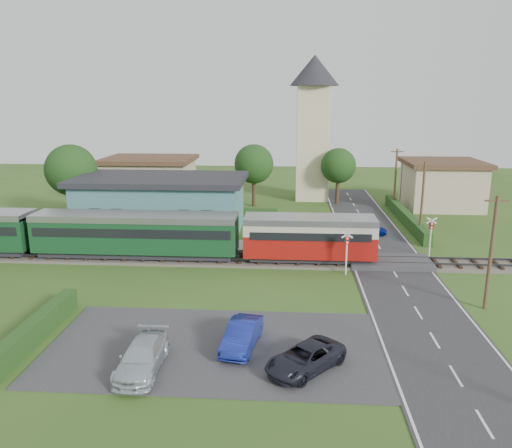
# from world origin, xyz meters

# --- Properties ---
(ground) EXTENTS (120.00, 120.00, 0.00)m
(ground) POSITION_xyz_m (0.00, 0.00, 0.00)
(ground) COLOR #2D4C19
(railway_track) EXTENTS (76.00, 3.20, 0.49)m
(railway_track) POSITION_xyz_m (0.00, 2.00, 0.11)
(railway_track) COLOR #4C443D
(railway_track) RESTS_ON ground
(road) EXTENTS (6.00, 70.00, 0.05)m
(road) POSITION_xyz_m (10.00, 0.00, 0.03)
(road) COLOR #28282B
(road) RESTS_ON ground
(car_park) EXTENTS (17.00, 9.00, 0.08)m
(car_park) POSITION_xyz_m (-1.50, -12.00, 0.04)
(car_park) COLOR #333335
(car_park) RESTS_ON ground
(crossing_deck) EXTENTS (6.20, 3.40, 0.45)m
(crossing_deck) POSITION_xyz_m (10.00, 2.00, 0.23)
(crossing_deck) COLOR #333335
(crossing_deck) RESTS_ON ground
(platform) EXTENTS (30.00, 3.00, 0.45)m
(platform) POSITION_xyz_m (-10.00, 5.20, 0.23)
(platform) COLOR gray
(platform) RESTS_ON ground
(equipment_hut) EXTENTS (2.30, 2.30, 2.55)m
(equipment_hut) POSITION_xyz_m (-18.00, 5.20, 1.75)
(equipment_hut) COLOR beige
(equipment_hut) RESTS_ON platform
(station_building) EXTENTS (16.00, 9.00, 5.30)m
(station_building) POSITION_xyz_m (-10.00, 10.99, 2.69)
(station_building) COLOR slate
(station_building) RESTS_ON ground
(train) EXTENTS (43.20, 2.90, 3.40)m
(train) POSITION_xyz_m (-12.97, 2.00, 2.18)
(train) COLOR #232328
(train) RESTS_ON ground
(church_tower) EXTENTS (6.00, 6.00, 17.60)m
(church_tower) POSITION_xyz_m (5.00, 28.00, 10.23)
(church_tower) COLOR beige
(church_tower) RESTS_ON ground
(house_west) EXTENTS (10.80, 8.80, 5.50)m
(house_west) POSITION_xyz_m (-15.00, 25.00, 2.79)
(house_west) COLOR tan
(house_west) RESTS_ON ground
(house_east) EXTENTS (8.80, 8.80, 5.50)m
(house_east) POSITION_xyz_m (20.00, 24.00, 2.80)
(house_east) COLOR tan
(house_east) RESTS_ON ground
(hedge_carpark) EXTENTS (0.80, 9.00, 1.20)m
(hedge_carpark) POSITION_xyz_m (-11.00, -12.00, 0.60)
(hedge_carpark) COLOR #193814
(hedge_carpark) RESTS_ON ground
(hedge_roadside) EXTENTS (0.80, 18.00, 1.20)m
(hedge_roadside) POSITION_xyz_m (14.20, 16.00, 0.60)
(hedge_roadside) COLOR #193814
(hedge_roadside) RESTS_ON ground
(hedge_station) EXTENTS (22.00, 0.80, 1.30)m
(hedge_station) POSITION_xyz_m (-10.00, 15.50, 0.65)
(hedge_station) COLOR #193814
(hedge_station) RESTS_ON ground
(tree_a) EXTENTS (5.20, 5.20, 8.00)m
(tree_a) POSITION_xyz_m (-20.00, 14.00, 5.38)
(tree_a) COLOR #332316
(tree_a) RESTS_ON ground
(tree_b) EXTENTS (4.60, 4.60, 7.34)m
(tree_b) POSITION_xyz_m (-2.00, 23.00, 5.02)
(tree_b) COLOR #332316
(tree_b) RESTS_ON ground
(tree_c) EXTENTS (4.20, 4.20, 6.78)m
(tree_c) POSITION_xyz_m (8.00, 25.00, 4.65)
(tree_c) COLOR #332316
(tree_c) RESTS_ON ground
(utility_pole_b) EXTENTS (1.40, 0.22, 7.00)m
(utility_pole_b) POSITION_xyz_m (14.20, -6.00, 3.63)
(utility_pole_b) COLOR #473321
(utility_pole_b) RESTS_ON ground
(utility_pole_c) EXTENTS (1.40, 0.22, 7.00)m
(utility_pole_c) POSITION_xyz_m (14.20, 10.00, 3.63)
(utility_pole_c) COLOR #473321
(utility_pole_c) RESTS_ON ground
(utility_pole_d) EXTENTS (1.40, 0.22, 7.00)m
(utility_pole_d) POSITION_xyz_m (14.20, 22.00, 3.63)
(utility_pole_d) COLOR #473321
(utility_pole_d) RESTS_ON ground
(crossing_signal_near) EXTENTS (0.84, 0.28, 3.28)m
(crossing_signal_near) POSITION_xyz_m (6.40, -0.41, 2.14)
(crossing_signal_near) COLOR silver
(crossing_signal_near) RESTS_ON ground
(crossing_signal_far) EXTENTS (0.84, 0.28, 3.28)m
(crossing_signal_far) POSITION_xyz_m (13.60, 4.39, 2.14)
(crossing_signal_far) COLOR silver
(crossing_signal_far) RESTS_ON ground
(streetlamp_west) EXTENTS (0.30, 0.30, 5.15)m
(streetlamp_west) POSITION_xyz_m (-22.00, 20.00, 3.04)
(streetlamp_west) COLOR #3F3F47
(streetlamp_west) RESTS_ON ground
(streetlamp_east) EXTENTS (0.30, 0.30, 5.15)m
(streetlamp_east) POSITION_xyz_m (16.00, 27.00, 3.04)
(streetlamp_east) COLOR #3F3F47
(streetlamp_east) RESTS_ON ground
(car_on_road) EXTENTS (3.51, 1.82, 1.14)m
(car_on_road) POSITION_xyz_m (9.64, 10.52, 0.62)
(car_on_road) COLOR #021387
(car_on_road) RESTS_ON road
(car_park_blue) EXTENTS (2.01, 4.20, 1.33)m
(car_park_blue) POSITION_xyz_m (-0.07, -11.99, 0.74)
(car_park_blue) COLOR navy
(car_park_blue) RESTS_ON car_park
(car_park_silver) EXTENTS (1.88, 4.57, 1.32)m
(car_park_silver) POSITION_xyz_m (-4.49, -14.50, 0.74)
(car_park_silver) COLOR #B1BCC4
(car_park_silver) RESTS_ON car_park
(car_park_dark) EXTENTS (4.31, 4.46, 1.18)m
(car_park_dark) POSITION_xyz_m (3.09, -13.95, 0.67)
(car_park_dark) COLOR black
(car_park_dark) RESTS_ON car_park
(pedestrian_near) EXTENTS (0.76, 0.60, 1.82)m
(pedestrian_near) POSITION_xyz_m (-5.08, 4.49, 1.36)
(pedestrian_near) COLOR gray
(pedestrian_near) RESTS_ON platform
(pedestrian_far) EXTENTS (0.96, 1.06, 1.80)m
(pedestrian_far) POSITION_xyz_m (-17.47, 5.00, 1.35)
(pedestrian_far) COLOR gray
(pedestrian_far) RESTS_ON platform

